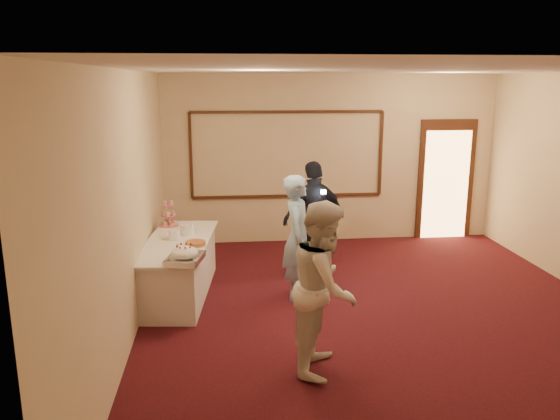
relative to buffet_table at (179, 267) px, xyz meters
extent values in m
plane|color=black|center=(2.58, -1.07, -0.39)|extent=(7.00, 7.00, 0.00)
cube|color=beige|center=(2.58, 2.43, 1.11)|extent=(6.00, 0.04, 3.00)
cube|color=beige|center=(-0.42, -1.07, 1.11)|extent=(0.04, 7.00, 3.00)
cube|color=white|center=(2.58, -1.07, 2.61)|extent=(6.00, 7.00, 0.04)
cube|color=#341E0F|center=(1.78, 2.40, 0.46)|extent=(3.40, 0.04, 0.05)
cube|color=#341E0F|center=(1.78, 2.40, 1.96)|extent=(3.40, 0.04, 0.05)
cube|color=#341E0F|center=(0.08, 2.40, 1.21)|extent=(0.05, 0.04, 1.50)
cube|color=#341E0F|center=(3.48, 2.40, 1.21)|extent=(0.05, 0.04, 1.50)
cube|color=#341E0F|center=(4.73, 2.39, 0.71)|extent=(1.05, 0.06, 2.20)
cube|color=#FFBF66|center=(4.73, 2.36, 0.61)|extent=(0.85, 0.02, 2.00)
cube|color=silver|center=(0.00, 0.00, -0.02)|extent=(0.96, 2.13, 0.74)
cube|color=silver|center=(0.00, 0.00, 0.37)|extent=(1.06, 2.25, 0.03)
cube|color=silver|center=(0.16, -0.90, 0.40)|extent=(0.48, 0.56, 0.04)
ellipsoid|color=white|center=(0.16, -0.90, 0.50)|extent=(0.32, 0.32, 0.14)
cube|color=silver|center=(0.26, -0.75, 0.43)|extent=(0.11, 0.34, 0.01)
cylinder|color=#DC4974|center=(-0.19, 0.80, 0.57)|extent=(0.02, 0.02, 0.38)
cylinder|color=#DC4974|center=(-0.19, 0.80, 0.39)|extent=(0.28, 0.28, 0.01)
cylinder|color=#DC4974|center=(-0.19, 0.80, 0.54)|extent=(0.22, 0.22, 0.01)
cylinder|color=#DC4974|center=(-0.19, 0.80, 0.69)|extent=(0.15, 0.15, 0.01)
cylinder|color=white|center=(-0.05, 0.06, 0.45)|extent=(0.16, 0.16, 0.14)
cylinder|color=white|center=(-0.05, 0.06, 0.52)|extent=(0.17, 0.17, 0.01)
cylinder|color=white|center=(0.11, 0.29, 0.46)|extent=(0.18, 0.18, 0.15)
cylinder|color=white|center=(0.11, 0.29, 0.54)|extent=(0.19, 0.19, 0.01)
cylinder|color=white|center=(0.25, -0.27, 0.39)|extent=(0.31, 0.31, 0.01)
cylinder|color=#9A4B27|center=(0.25, -0.27, 0.42)|extent=(0.26, 0.26, 0.05)
imported|color=#97C3EB|center=(1.61, -0.26, 0.46)|extent=(0.54, 0.70, 1.69)
imported|color=white|center=(1.62, -2.14, 0.49)|extent=(0.90, 1.02, 1.75)
imported|color=black|center=(1.98, 0.69, 0.47)|extent=(1.09, 0.71, 1.72)
cube|color=white|center=(2.07, 0.42, 0.93)|extent=(0.07, 0.04, 0.05)
camera|label=1|loc=(0.64, -7.18, 2.49)|focal=35.00mm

